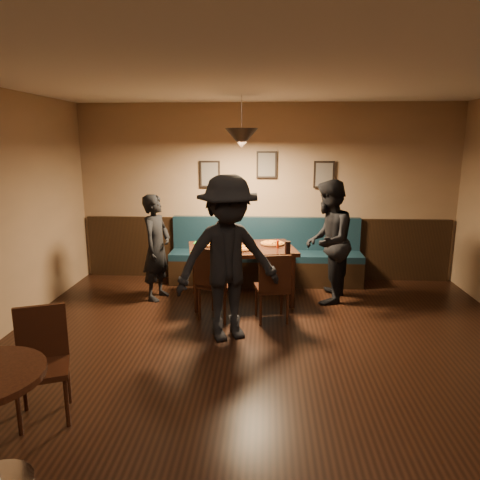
{
  "coord_description": "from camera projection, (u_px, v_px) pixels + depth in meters",
  "views": [
    {
      "loc": [
        0.01,
        -3.68,
        2.2
      ],
      "look_at": [
        -0.33,
        2.02,
        0.95
      ],
      "focal_mm": 33.6,
      "sensor_mm": 36.0,
      "label": 1
    }
  ],
  "objects": [
    {
      "name": "ceiling",
      "position": [
        268.0,
        62.0,
        3.46
      ],
      "size": [
        7.0,
        7.0,
        0.0
      ],
      "primitive_type": "plane",
      "rotation": [
        3.14,
        0.0,
        0.0
      ],
      "color": "silver",
      "rests_on": "ground"
    },
    {
      "name": "wall_back",
      "position": [
        266.0,
        193.0,
        7.17
      ],
      "size": [
        6.0,
        0.0,
        6.0
      ],
      "primitive_type": "plane",
      "rotation": [
        1.57,
        0.0,
        0.0
      ],
      "color": "#8C704F",
      "rests_on": "ground"
    },
    {
      "name": "tabasco_bottle",
      "position": [
        278.0,
        244.0,
        6.14
      ],
      "size": [
        0.04,
        0.04,
        0.13
      ],
      "primitive_type": "cylinder",
      "rotation": [
        0.0,
        0.0,
        -0.29
      ],
      "color": "#A01F05",
      "rests_on": "dining_table"
    },
    {
      "name": "cutlery_set",
      "position": [
        239.0,
        253.0,
        5.87
      ],
      "size": [
        0.17,
        0.08,
        0.0
      ],
      "primitive_type": "cube",
      "rotation": [
        0.0,
        0.0,
        1.97
      ],
      "color": "silver",
      "rests_on": "dining_table"
    },
    {
      "name": "diner_front",
      "position": [
        228.0,
        259.0,
        4.97
      ],
      "size": [
        1.38,
        1.13,
        1.86
      ],
      "primitive_type": "imported",
      "rotation": [
        0.0,
        0.0,
        0.44
      ],
      "color": "black",
      "rests_on": "floor"
    },
    {
      "name": "pizza_b",
      "position": [
        241.0,
        248.0,
        6.07
      ],
      "size": [
        0.31,
        0.31,
        0.04
      ],
      "primitive_type": "cylinder",
      "rotation": [
        0.0,
        0.0,
        -0.01
      ],
      "color": "#C06924",
      "rests_on": "dining_table"
    },
    {
      "name": "napkin_a",
      "position": [
        200.0,
        243.0,
        6.49
      ],
      "size": [
        0.17,
        0.17,
        0.01
      ],
      "primitive_type": "cube",
      "rotation": [
        0.0,
        0.0,
        -0.0
      ],
      "color": "#1E7421",
      "rests_on": "dining_table"
    },
    {
      "name": "picture_right",
      "position": [
        324.0,
        175.0,
        7.03
      ],
      "size": [
        0.32,
        0.04,
        0.42
      ],
      "primitive_type": "cube",
      "color": "black",
      "rests_on": "wall_back"
    },
    {
      "name": "chair_near_right",
      "position": [
        272.0,
        286.0,
        5.59
      ],
      "size": [
        0.46,
        0.46,
        0.88
      ],
      "primitive_type": null,
      "rotation": [
        0.0,
        0.0,
        0.19
      ],
      "color": "#311E0D",
      "rests_on": "floor"
    },
    {
      "name": "pizza_c",
      "position": [
        272.0,
        243.0,
        6.37
      ],
      "size": [
        0.43,
        0.43,
        0.04
      ],
      "primitive_type": "cylinder",
      "rotation": [
        0.0,
        0.0,
        0.34
      ],
      "color": "gold",
      "rests_on": "dining_table"
    },
    {
      "name": "floor",
      "position": [
        263.0,
        390.0,
        4.06
      ],
      "size": [
        7.0,
        7.0,
        0.0
      ],
      "primitive_type": "plane",
      "color": "black",
      "rests_on": "ground"
    },
    {
      "name": "pizza_a",
      "position": [
        213.0,
        244.0,
        6.33
      ],
      "size": [
        0.46,
        0.46,
        0.04
      ],
      "primitive_type": "cylinder",
      "rotation": [
        0.0,
        0.0,
        0.2
      ],
      "color": "#CC6B26",
      "rests_on": "dining_table"
    },
    {
      "name": "picture_center",
      "position": [
        267.0,
        165.0,
        7.05
      ],
      "size": [
        0.32,
        0.04,
        0.42
      ],
      "primitive_type": "cube",
      "color": "black",
      "rests_on": "wall_back"
    },
    {
      "name": "pendant_lamp",
      "position": [
        242.0,
        138.0,
        5.91
      ],
      "size": [
        0.44,
        0.44,
        0.25
      ],
      "primitive_type": "cone",
      "rotation": [
        3.14,
        0.0,
        0.0
      ],
      "color": "black",
      "rests_on": "ceiling"
    },
    {
      "name": "napkin_b",
      "position": [
        198.0,
        251.0,
        5.97
      ],
      "size": [
        0.19,
        0.19,
        0.01
      ],
      "primitive_type": "cube",
      "rotation": [
        0.0,
        0.0,
        -0.31
      ],
      "color": "#1D6F2A",
      "rests_on": "dining_table"
    },
    {
      "name": "soda_glass",
      "position": [
        288.0,
        247.0,
        5.86
      ],
      "size": [
        0.08,
        0.08,
        0.16
      ],
      "primitive_type": "cylinder",
      "rotation": [
        0.0,
        0.0,
        0.12
      ],
      "color": "black",
      "rests_on": "dining_table"
    },
    {
      "name": "wainscot",
      "position": [
        266.0,
        248.0,
        7.34
      ],
      "size": [
        5.88,
        0.06,
        1.0
      ],
      "primitive_type": "cube",
      "color": "black",
      "rests_on": "ground"
    },
    {
      "name": "cafe_chair_far",
      "position": [
        42.0,
        367.0,
        3.56
      ],
      "size": [
        0.52,
        0.52,
        0.9
      ],
      "primitive_type": null,
      "rotation": [
        0.0,
        0.0,
        3.53
      ],
      "color": "black",
      "rests_on": "floor"
    },
    {
      "name": "picture_left",
      "position": [
        210.0,
        174.0,
        7.13
      ],
      "size": [
        0.32,
        0.04,
        0.42
      ],
      "primitive_type": "cube",
      "color": "black",
      "rests_on": "wall_back"
    },
    {
      "name": "diner_left",
      "position": [
        157.0,
        247.0,
        6.31
      ],
      "size": [
        0.48,
        0.62,
        1.5
      ],
      "primitive_type": "imported",
      "rotation": [
        0.0,
        0.0,
        1.32
      ],
      "color": "black",
      "rests_on": "floor"
    },
    {
      "name": "booth_bench",
      "position": [
        266.0,
        252.0,
        7.07
      ],
      "size": [
        3.0,
        0.6,
        1.0
      ],
      "primitive_type": null,
      "color": "#0F232D",
      "rests_on": "ground"
    },
    {
      "name": "diner_right",
      "position": [
        328.0,
        242.0,
        6.18
      ],
      "size": [
        0.85,
        0.98,
        1.71
      ],
      "primitive_type": "imported",
      "rotation": [
        0.0,
        0.0,
        -1.85
      ],
      "color": "black",
      "rests_on": "floor"
    },
    {
      "name": "dining_table",
      "position": [
        241.0,
        274.0,
        6.31
      ],
      "size": [
        1.59,
        1.18,
        0.77
      ],
      "primitive_type": "cube",
      "rotation": [
        0.0,
        0.0,
        0.19
      ],
      "color": "black",
      "rests_on": "floor"
    },
    {
      "name": "chair_near_left",
      "position": [
        218.0,
        282.0,
        5.67
      ],
      "size": [
        0.54,
        0.54,
        0.94
      ],
      "primitive_type": null,
      "rotation": [
        0.0,
        0.0,
        -0.38
      ],
      "color": "black",
      "rests_on": "floor"
    }
  ]
}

